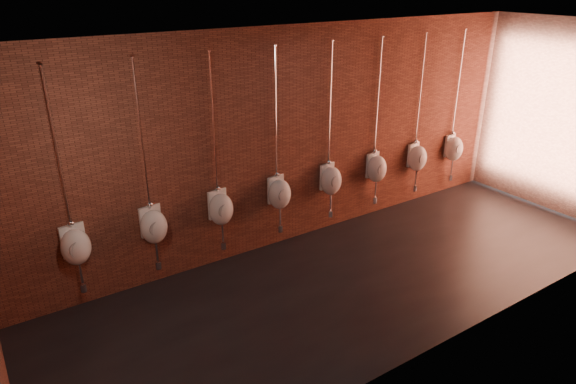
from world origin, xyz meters
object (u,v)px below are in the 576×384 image
urinal_6 (417,157)px  urinal_3 (279,193)px  urinal_4 (331,179)px  urinal_1 (153,225)px  urinal_7 (454,148)px  urinal_2 (221,208)px  urinal_5 (376,168)px  urinal_0 (76,245)px

urinal_6 → urinal_3: bearing=180.0°
urinal_4 → urinal_3: bearing=180.0°
urinal_1 → urinal_7: 5.68m
urinal_2 → urinal_3: size_ratio=1.00×
urinal_3 → urinal_7: same height
urinal_2 → urinal_4: bearing=0.0°
urinal_1 → urinal_2: bearing=0.0°
urinal_4 → urinal_6: bearing=0.0°
urinal_5 → urinal_1: bearing=180.0°
urinal_4 → urinal_1: bearing=180.0°
urinal_3 → urinal_2: bearing=180.0°
urinal_0 → urinal_1: size_ratio=1.00×
urinal_1 → urinal_7: bearing=0.0°
urinal_2 → urinal_4: same height
urinal_3 → urinal_5: 1.89m
urinal_3 → urinal_6: same height
urinal_3 → urinal_7: (3.79, 0.00, 0.00)m
urinal_5 → urinal_6: size_ratio=1.00×
urinal_2 → urinal_5: (2.84, 0.00, 0.00)m
urinal_2 → urinal_1: bearing=180.0°
urinal_0 → urinal_1: (0.95, 0.00, 0.00)m
urinal_1 → urinal_7: size_ratio=1.00×
urinal_2 → urinal_4: (1.89, 0.00, 0.00)m
urinal_5 → urinal_7: 1.89m
urinal_3 → urinal_5: (1.89, 0.00, 0.00)m
urinal_3 → urinal_7: 3.79m
urinal_6 → urinal_0: bearing=180.0°
urinal_0 → urinal_3: size_ratio=1.00×
urinal_7 → urinal_5: bearing=180.0°
urinal_1 → urinal_3: bearing=0.0°
urinal_0 → urinal_3: same height
urinal_0 → urinal_1: bearing=0.0°
urinal_5 → urinal_7: bearing=0.0°
urinal_3 → urinal_4: bearing=0.0°
urinal_5 → urinal_6: bearing=0.0°
urinal_2 → urinal_4: 1.89m
urinal_6 → urinal_4: bearing=180.0°
urinal_1 → urinal_3: same height
urinal_6 → urinal_7: size_ratio=1.00×
urinal_1 → urinal_6: (4.74, 0.00, 0.00)m
urinal_2 → urinal_3: bearing=0.0°
urinal_0 → urinal_2: bearing=0.0°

